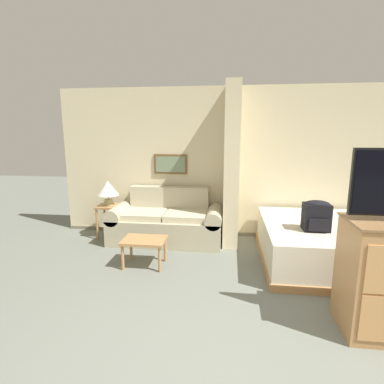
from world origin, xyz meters
name	(u,v)px	position (x,y,z in m)	size (l,w,h in m)	color
wall_back	(235,164)	(0.00, 3.46, 1.29)	(6.26, 0.16, 2.60)	beige
wall_partition_pillar	(232,166)	(-0.06, 3.05, 1.30)	(0.24, 0.71, 2.60)	beige
couch	(167,222)	(-1.14, 2.98, 0.33)	(1.89, 0.84, 0.89)	#B7AD8E
coffee_table	(144,243)	(-1.24, 1.97, 0.33)	(0.59, 0.43, 0.39)	#B27F4C
side_table	(109,212)	(-2.18, 3.04, 0.46)	(0.38, 0.38, 0.58)	#B27F4C
table_lamp	(108,189)	(-2.18, 3.04, 0.87)	(0.37, 0.37, 0.43)	tan
bed	(320,242)	(1.22, 2.41, 0.29)	(1.63, 1.91, 0.56)	#B27F4C
backpack	(316,215)	(1.05, 2.11, 0.77)	(0.33, 0.27, 0.40)	black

